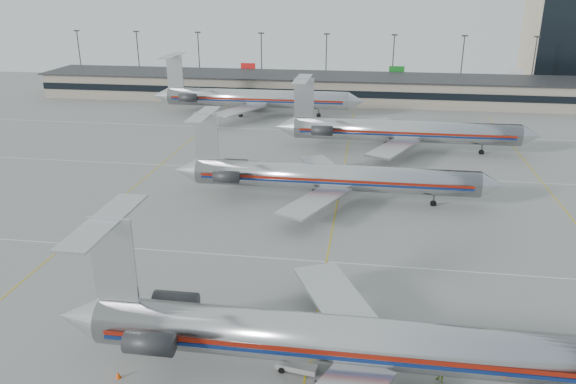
# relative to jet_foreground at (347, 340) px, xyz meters

# --- Properties ---
(ground) EXTENTS (260.00, 260.00, 0.00)m
(ground) POSITION_rel_jet_foreground_xyz_m (-3.05, 8.90, -3.58)
(ground) COLOR gray
(ground) RESTS_ON ground
(apron_markings) EXTENTS (160.00, 0.15, 0.02)m
(apron_markings) POSITION_rel_jet_foreground_xyz_m (-3.05, 18.90, -3.57)
(apron_markings) COLOR silver
(apron_markings) RESTS_ON ground
(terminal) EXTENTS (162.00, 17.00, 6.25)m
(terminal) POSITION_rel_jet_foreground_xyz_m (-3.05, 106.88, -0.42)
(terminal) COLOR gray
(terminal) RESTS_ON ground
(light_mast_row) EXTENTS (163.60, 0.40, 15.28)m
(light_mast_row) POSITION_rel_jet_foreground_xyz_m (-3.05, 120.90, 5.00)
(light_mast_row) COLOR #38383D
(light_mast_row) RESTS_ON ground
(jet_foreground) EXTENTS (47.11, 27.74, 12.33)m
(jet_foreground) POSITION_rel_jet_foreground_xyz_m (0.00, 0.00, 0.00)
(jet_foreground) COLOR #BDBDC2
(jet_foreground) RESTS_ON ground
(jet_second_row) EXTENTS (44.89, 26.43, 11.75)m
(jet_second_row) POSITION_rel_jet_foreground_xyz_m (-4.56, 37.17, -0.17)
(jet_second_row) COLOR #BDBDC2
(jet_second_row) RESTS_ON ground
(jet_third_row) EXTENTS (46.09, 28.35, 12.60)m
(jet_third_row) POSITION_rel_jet_foreground_xyz_m (5.96, 63.18, 0.08)
(jet_third_row) COLOR #BDBDC2
(jet_third_row) RESTS_ON ground
(jet_back_row) EXTENTS (48.12, 29.60, 13.16)m
(jet_back_row) POSITION_rel_jet_foreground_xyz_m (-25.68, 87.56, 0.24)
(jet_back_row) COLOR #BDBDC2
(jet_back_row) RESTS_ON ground
(belt_loader) EXTENTS (3.87, 1.65, 1.99)m
(belt_loader) POSITION_rel_jet_foreground_xyz_m (-3.71, 0.57, -3.04)
(belt_loader) COLOR #969696
(belt_loader) RESTS_ON ground
(ramp_worker_near) EXTENTS (0.67, 0.66, 1.56)m
(ramp_worker_near) POSITION_rel_jet_foreground_xyz_m (1.60, -0.65, -2.80)
(ramp_worker_near) COLOR #9BE315
(ramp_worker_near) RESTS_ON ground
(ramp_worker_far) EXTENTS (0.99, 0.99, 1.62)m
(ramp_worker_far) POSITION_rel_jet_foreground_xyz_m (7.10, 0.89, -2.77)
(ramp_worker_far) COLOR #97C612
(ramp_worker_far) RESTS_ON ground
(cone_left) EXTENTS (0.41, 0.41, 0.56)m
(cone_left) POSITION_rel_jet_foreground_xyz_m (-17.13, -2.34, -3.30)
(cone_left) COLOR #F94E08
(cone_left) RESTS_ON ground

